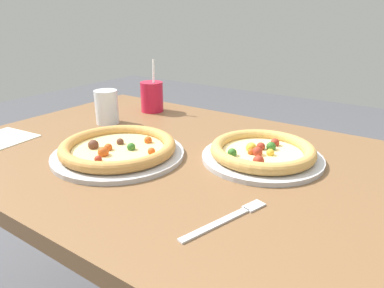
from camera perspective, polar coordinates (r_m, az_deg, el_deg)
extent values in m
cube|color=brown|center=(0.96, -3.36, -2.37)|extent=(1.21, 0.85, 0.04)
cylinder|color=brown|center=(1.67, -10.22, -6.34)|extent=(0.07, 0.07, 0.71)
cylinder|color=brown|center=(1.28, 27.95, -18.01)|extent=(0.07, 0.07, 0.71)
cylinder|color=#B7B7BC|center=(0.94, -11.74, -1.60)|extent=(0.34, 0.34, 0.01)
cylinder|color=#E5CC7F|center=(0.94, -11.79, -0.98)|extent=(0.24, 0.24, 0.01)
torus|color=#C68C47|center=(0.93, -11.83, -0.40)|extent=(0.30, 0.30, 0.03)
sphere|color=#BF4C19|center=(0.93, -13.34, -0.55)|extent=(0.02, 0.02, 0.02)
sphere|color=brown|center=(0.95, -15.62, -0.15)|extent=(0.03, 0.03, 0.03)
sphere|color=brown|center=(0.96, -11.51, 0.35)|extent=(0.02, 0.02, 0.02)
sphere|color=#BF4C19|center=(0.89, -6.58, -1.17)|extent=(0.02, 0.02, 0.02)
sphere|color=maroon|center=(0.87, -14.90, -2.37)|extent=(0.02, 0.02, 0.02)
sphere|color=#2D6623|center=(0.92, -9.78, -0.49)|extent=(0.02, 0.02, 0.02)
sphere|color=#BF4C19|center=(0.90, -14.11, -1.29)|extent=(0.03, 0.03, 0.03)
sphere|color=#BF4C19|center=(0.96, -7.09, 0.62)|extent=(0.02, 0.02, 0.02)
cylinder|color=#B7B7BC|center=(0.92, 11.21, -2.18)|extent=(0.31, 0.31, 0.01)
cylinder|color=#EFD68C|center=(0.91, 11.26, -1.54)|extent=(0.20, 0.20, 0.01)
torus|color=tan|center=(0.91, 11.31, -0.95)|extent=(0.26, 0.26, 0.03)
sphere|color=gold|center=(0.91, 9.52, -0.59)|extent=(0.03, 0.03, 0.03)
sphere|color=maroon|center=(0.89, 10.50, -1.25)|extent=(0.03, 0.03, 0.03)
sphere|color=gold|center=(0.89, 12.51, -1.38)|extent=(0.02, 0.02, 0.02)
sphere|color=#2D6623|center=(0.93, 12.63, -0.41)|extent=(0.02, 0.02, 0.02)
sphere|color=maroon|center=(0.93, 11.04, -0.41)|extent=(0.02, 0.02, 0.02)
sphere|color=maroon|center=(0.96, 13.23, 0.20)|extent=(0.02, 0.02, 0.02)
sphere|color=#2D6623|center=(0.87, 6.48, -1.42)|extent=(0.02, 0.02, 0.02)
sphere|color=maroon|center=(0.83, 10.66, -2.71)|extent=(0.03, 0.03, 0.03)
sphere|color=#BF4C19|center=(0.89, 9.49, -1.26)|extent=(0.02, 0.02, 0.02)
cylinder|color=red|center=(1.34, -6.48, 7.58)|extent=(0.08, 0.08, 0.11)
cylinder|color=white|center=(1.31, -6.22, 11.32)|extent=(0.02, 0.02, 0.10)
cylinder|color=silver|center=(1.22, -13.60, 5.83)|extent=(0.08, 0.08, 0.11)
cube|color=white|center=(1.22, -13.51, 7.24)|extent=(0.03, 0.03, 0.02)
cube|color=white|center=(1.20, -13.97, 7.02)|extent=(0.03, 0.03, 0.03)
cube|color=white|center=(1.20, -14.11, 7.32)|extent=(0.03, 0.03, 0.02)
cube|color=white|center=(1.19, -28.19, 0.82)|extent=(0.17, 0.16, 0.00)
cube|color=silver|center=(0.64, 3.85, -12.80)|extent=(0.06, 0.16, 0.00)
cube|color=silver|center=(0.71, 9.94, -9.82)|extent=(0.04, 0.05, 0.00)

